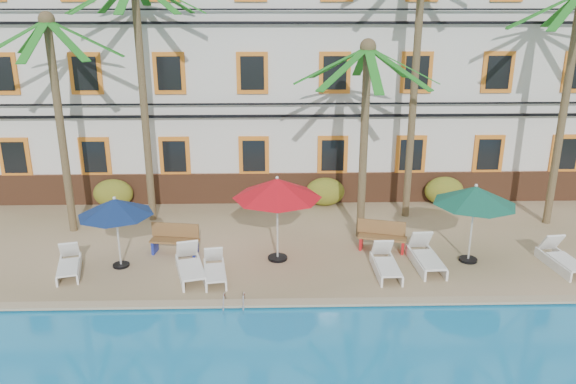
{
  "coord_description": "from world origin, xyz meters",
  "views": [
    {
      "loc": [
        -0.73,
        -13.74,
        7.58
      ],
      "look_at": [
        -0.3,
        3.0,
        2.0
      ],
      "focal_mm": 35.0,
      "sensor_mm": 36.0,
      "label": 1
    }
  ],
  "objects_px": {
    "palm_a": "(56,94)",
    "palm_b": "(141,67)",
    "palm_e": "(569,76)",
    "umbrella_red": "(277,189)",
    "bench_right": "(383,235)",
    "umbrella_blue": "(115,207)",
    "lounger_e": "(426,257)",
    "palm_d": "(417,48)",
    "bench_left": "(175,238)",
    "palm_c": "(365,111)",
    "lounger_c": "(215,270)",
    "lounger_b": "(190,266)",
    "umbrella_green": "(475,196)",
    "lounger_f": "(561,259)",
    "pool_ladder": "(234,306)",
    "lounger_d": "(386,264)",
    "lounger_a": "(69,264)"
  },
  "relations": [
    {
      "from": "palm_a",
      "to": "palm_b",
      "type": "distance_m",
      "value": 2.79
    },
    {
      "from": "palm_e",
      "to": "umbrella_red",
      "type": "xyz_separation_m",
      "value": [
        -9.56,
        -2.76,
        -2.88
      ]
    },
    {
      "from": "bench_right",
      "to": "umbrella_blue",
      "type": "bearing_deg",
      "value": -172.67
    },
    {
      "from": "lounger_e",
      "to": "palm_d",
      "type": "bearing_deg",
      "value": 85.18
    },
    {
      "from": "palm_b",
      "to": "bench_left",
      "type": "distance_m",
      "value": 5.87
    },
    {
      "from": "palm_c",
      "to": "umbrella_red",
      "type": "relative_size",
      "value": 2.42
    },
    {
      "from": "umbrella_red",
      "to": "lounger_c",
      "type": "xyz_separation_m",
      "value": [
        -1.78,
        -1.19,
        -2.0
      ]
    },
    {
      "from": "palm_b",
      "to": "lounger_c",
      "type": "bearing_deg",
      "value": -60.02
    },
    {
      "from": "lounger_e",
      "to": "lounger_b",
      "type": "bearing_deg",
      "value": -176.32
    },
    {
      "from": "umbrella_green",
      "to": "lounger_e",
      "type": "bearing_deg",
      "value": -167.63
    },
    {
      "from": "umbrella_green",
      "to": "bench_right",
      "type": "relative_size",
      "value": 1.55
    },
    {
      "from": "lounger_f",
      "to": "palm_c",
      "type": "bearing_deg",
      "value": 155.69
    },
    {
      "from": "lounger_f",
      "to": "bench_left",
      "type": "relative_size",
      "value": 1.21
    },
    {
      "from": "umbrella_green",
      "to": "pool_ladder",
      "type": "relative_size",
      "value": 3.28
    },
    {
      "from": "palm_c",
      "to": "palm_e",
      "type": "bearing_deg",
      "value": 8.54
    },
    {
      "from": "bench_right",
      "to": "lounger_c",
      "type": "bearing_deg",
      "value": -160.14
    },
    {
      "from": "lounger_d",
      "to": "bench_right",
      "type": "distance_m",
      "value": 1.64
    },
    {
      "from": "palm_b",
      "to": "lounger_f",
      "type": "relative_size",
      "value": 4.49
    },
    {
      "from": "lounger_b",
      "to": "palm_c",
      "type": "bearing_deg",
      "value": 27.65
    },
    {
      "from": "umbrella_blue",
      "to": "bench_right",
      "type": "relative_size",
      "value": 1.39
    },
    {
      "from": "umbrella_blue",
      "to": "bench_right",
      "type": "xyz_separation_m",
      "value": [
        7.95,
        1.02,
        -1.38
      ]
    },
    {
      "from": "umbrella_red",
      "to": "umbrella_green",
      "type": "bearing_deg",
      "value": -2.65
    },
    {
      "from": "lounger_a",
      "to": "lounger_f",
      "type": "distance_m",
      "value": 14.34
    },
    {
      "from": "lounger_a",
      "to": "pool_ladder",
      "type": "distance_m",
      "value": 5.3
    },
    {
      "from": "lounger_a",
      "to": "lounger_b",
      "type": "bearing_deg",
      "value": -4.29
    },
    {
      "from": "umbrella_red",
      "to": "lounger_a",
      "type": "height_order",
      "value": "umbrella_red"
    },
    {
      "from": "palm_a",
      "to": "lounger_d",
      "type": "relative_size",
      "value": 4.03
    },
    {
      "from": "bench_left",
      "to": "palm_e",
      "type": "bearing_deg",
      "value": 9.76
    },
    {
      "from": "lounger_f",
      "to": "bench_left",
      "type": "bearing_deg",
      "value": 173.34
    },
    {
      "from": "palm_c",
      "to": "bench_left",
      "type": "xyz_separation_m",
      "value": [
        -5.93,
        -1.17,
        -3.75
      ]
    },
    {
      "from": "bench_left",
      "to": "bench_right",
      "type": "distance_m",
      "value": 6.48
    },
    {
      "from": "lounger_d",
      "to": "lounger_c",
      "type": "bearing_deg",
      "value": -177.43
    },
    {
      "from": "bench_right",
      "to": "palm_a",
      "type": "bearing_deg",
      "value": 169.92
    },
    {
      "from": "palm_e",
      "to": "umbrella_blue",
      "type": "xyz_separation_m",
      "value": [
        -14.2,
        -3.13,
        -3.28
      ]
    },
    {
      "from": "palm_e",
      "to": "lounger_b",
      "type": "height_order",
      "value": "palm_e"
    },
    {
      "from": "umbrella_red",
      "to": "bench_right",
      "type": "xyz_separation_m",
      "value": [
        3.31,
        0.65,
        -1.79
      ]
    },
    {
      "from": "lounger_b",
      "to": "lounger_c",
      "type": "height_order",
      "value": "lounger_b"
    },
    {
      "from": "palm_a",
      "to": "lounger_f",
      "type": "bearing_deg",
      "value": -11.99
    },
    {
      "from": "palm_c",
      "to": "umbrella_blue",
      "type": "height_order",
      "value": "palm_c"
    },
    {
      "from": "lounger_a",
      "to": "lounger_f",
      "type": "relative_size",
      "value": 0.93
    },
    {
      "from": "palm_b",
      "to": "umbrella_red",
      "type": "distance_m",
      "value": 6.47
    },
    {
      "from": "bench_right",
      "to": "lounger_d",
      "type": "bearing_deg",
      "value": -97.12
    },
    {
      "from": "umbrella_green",
      "to": "palm_e",
      "type": "bearing_deg",
      "value": 38.52
    },
    {
      "from": "lounger_d",
      "to": "bench_right",
      "type": "relative_size",
      "value": 1.13
    },
    {
      "from": "umbrella_green",
      "to": "pool_ladder",
      "type": "bearing_deg",
      "value": -159.81
    },
    {
      "from": "lounger_e",
      "to": "lounger_f",
      "type": "xyz_separation_m",
      "value": [
        3.96,
        -0.2,
        -0.02
      ]
    },
    {
      "from": "palm_e",
      "to": "pool_ladder",
      "type": "bearing_deg",
      "value": -152.51
    },
    {
      "from": "umbrella_red",
      "to": "bench_right",
      "type": "relative_size",
      "value": 1.68
    },
    {
      "from": "lounger_d",
      "to": "palm_a",
      "type": "bearing_deg",
      "value": 161.12
    },
    {
      "from": "bench_left",
      "to": "lounger_a",
      "type": "bearing_deg",
      "value": -155.06
    }
  ]
}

